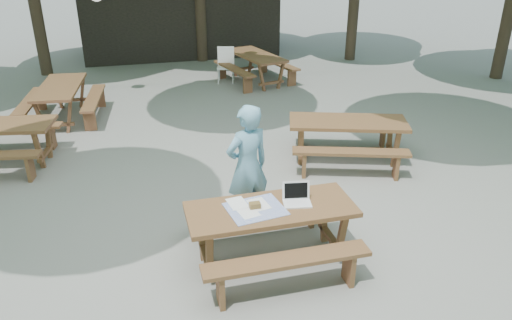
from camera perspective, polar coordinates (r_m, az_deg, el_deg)
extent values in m
plane|color=slate|center=(7.44, -2.72, -5.25)|extent=(80.00, 80.00, 0.00)
cube|color=black|center=(17.06, -8.89, 16.82)|extent=(6.00, 3.00, 2.80)
cube|color=brown|center=(5.94, 1.72, -5.66)|extent=(2.00, 0.80, 0.06)
cube|color=brown|center=(5.57, 3.59, -11.35)|extent=(1.90, 0.28, 0.05)
cube|color=brown|center=(6.61, 0.11, -4.89)|extent=(1.90, 0.28, 0.05)
cube|color=brown|center=(6.14, 1.67, -8.67)|extent=(1.70, 0.70, 0.69)
cube|color=brown|center=(10.19, -26.49, 3.42)|extent=(1.92, 0.59, 0.05)
cube|color=brown|center=(8.72, 10.48, 4.26)|extent=(2.15, 1.38, 0.06)
cube|color=brown|center=(8.22, 10.81, 0.90)|extent=(1.89, 0.86, 0.05)
cube|color=brown|center=(9.42, 9.93, 4.13)|extent=(1.89, 0.86, 0.05)
cube|color=brown|center=(8.86, 10.29, 2.00)|extent=(1.83, 1.19, 0.69)
cube|color=brown|center=(11.32, -21.52, 7.76)|extent=(1.00, 2.07, 0.06)
cube|color=brown|center=(11.27, -18.08, 6.76)|extent=(0.47, 1.92, 0.05)
cube|color=brown|center=(11.56, -24.46, 6.17)|extent=(0.47, 1.92, 0.05)
cube|color=brown|center=(11.43, -21.23, 5.97)|extent=(0.87, 1.76, 0.69)
cube|color=brown|center=(13.32, 0.00, 11.87)|extent=(1.27, 2.14, 0.06)
cube|color=brown|center=(13.70, 2.42, 11.06)|extent=(0.74, 1.91, 0.05)
cube|color=brown|center=(13.09, -2.53, 10.40)|extent=(0.74, 1.91, 0.05)
cube|color=brown|center=(13.41, 0.00, 10.31)|extent=(1.10, 1.82, 0.69)
imported|color=#6CA8C6|center=(6.62, -0.97, -0.78)|extent=(0.73, 0.59, 1.73)
cube|color=white|center=(13.44, -3.48, 10.54)|extent=(0.54, 0.54, 0.04)
cube|color=white|center=(13.57, -3.46, 11.82)|extent=(0.44, 0.15, 0.48)
cube|color=white|center=(13.49, -3.46, 9.68)|extent=(0.51, 0.51, 0.38)
cube|color=white|center=(6.00, 4.72, -4.96)|extent=(0.36, 0.28, 0.02)
cube|color=white|center=(6.04, 4.59, -3.47)|extent=(0.34, 0.11, 0.23)
cube|color=black|center=(6.03, 4.60, -3.50)|extent=(0.28, 0.09, 0.19)
cube|color=#324DAD|center=(5.88, -0.05, -5.61)|extent=(0.72, 0.64, 0.01)
cube|color=white|center=(5.82, -0.99, -5.91)|extent=(0.27, 0.33, 0.00)
cube|color=white|center=(5.96, 0.31, -5.08)|extent=(0.26, 0.33, 0.00)
cube|color=white|center=(5.98, -2.14, -4.95)|extent=(0.25, 0.32, 0.00)
cube|color=brown|center=(5.87, -0.14, -5.18)|extent=(0.13, 0.09, 0.06)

